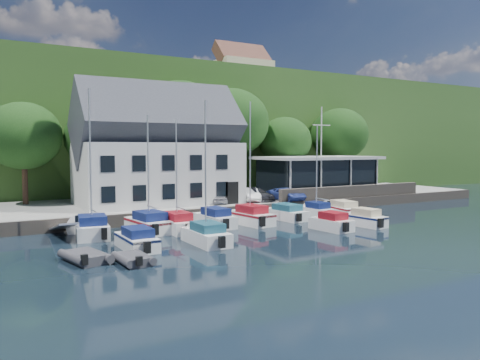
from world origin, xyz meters
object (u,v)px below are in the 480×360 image
at_px(boat_r1_3, 214,217).
at_px(dinghy_0, 85,255).
at_px(boat_r2_4, 364,217).
at_px(boat_r1_0, 90,168).
at_px(car_silver, 216,197).
at_px(club_pavilion, 317,175).
at_px(boat_r2_0, 137,238).
at_px(boat_r2_1, 206,176).
at_px(car_dgrey, 255,194).
at_px(car_blue, 286,194).
at_px(boat_r1_2, 176,170).
at_px(boat_r1_5, 285,212).
at_px(boat_r1_1, 148,167).
at_px(boat_r1_7, 342,208).
at_px(flagpole, 321,152).
at_px(car_white, 250,194).
at_px(boat_r1_6, 317,170).
at_px(boat_r1_4, 250,164).
at_px(boat_r2_3, 331,221).
at_px(harbor_building, 158,155).
at_px(dinghy_1, 133,257).

xyz_separation_m(boat_r1_3, dinghy_0, (-10.90, -6.60, -0.39)).
relative_size(boat_r1_3, boat_r2_4, 1.14).
bearing_deg(boat_r1_0, car_silver, 32.94).
bearing_deg(club_pavilion, boat_r1_3, -153.44).
height_order(boat_r2_0, boat_r2_1, boat_r2_1).
xyz_separation_m(car_dgrey, car_blue, (2.79, -1.28, 0.00)).
height_order(boat_r1_3, boat_r2_4, boat_r1_3).
bearing_deg(car_dgrey, boat_r2_0, -157.31).
bearing_deg(boat_r1_2, boat_r2_1, -90.56).
bearing_deg(boat_r1_5, boat_r2_1, -156.88).
bearing_deg(boat_r1_1, boat_r1_7, -8.78).
bearing_deg(car_blue, club_pavilion, 18.86).
bearing_deg(boat_r2_1, dinghy_0, -172.55).
xyz_separation_m(boat_r1_0, boat_r2_0, (1.55, -5.11, -4.01)).
xyz_separation_m(car_blue, boat_r2_1, (-13.39, -10.29, 2.66)).
distance_m(car_blue, flagpole, 6.01).
height_order(car_white, boat_r2_4, car_white).
relative_size(flagpole, boat_r1_6, 1.11).
relative_size(club_pavilion, boat_r1_4, 1.38).
height_order(car_dgrey, boat_r2_4, car_dgrey).
height_order(car_white, boat_r2_3, car_white).
relative_size(harbor_building, boat_r1_6, 1.74).
bearing_deg(dinghy_0, boat_r2_1, -4.83).
bearing_deg(flagpole, car_silver, 176.09).
xyz_separation_m(club_pavilion, dinghy_1, (-25.38, -16.43, -2.73)).
distance_m(car_blue, boat_r1_4, 9.34).
xyz_separation_m(boat_r2_3, dinghy_0, (-17.69, -0.98, -0.33)).
height_order(flagpole, boat_r1_2, flagpole).
bearing_deg(boat_r2_0, boat_r1_6, 14.50).
relative_size(boat_r1_6, boat_r2_0, 1.49).
relative_size(car_white, boat_r1_3, 0.65).
xyz_separation_m(car_silver, dinghy_1, (-11.92, -14.09, -1.27)).
xyz_separation_m(car_dgrey, boat_r2_3, (-0.48, -11.66, -0.95)).
bearing_deg(boat_r1_3, car_silver, 57.80).
distance_m(boat_r1_4, boat_r1_6, 7.04).
relative_size(boat_r1_1, boat_r1_3, 1.60).
bearing_deg(boat_r2_0, boat_r2_1, -10.16).
relative_size(harbor_building, car_dgrey, 3.26).
relative_size(harbor_building, boat_r1_0, 1.53).
height_order(car_silver, boat_r2_1, boat_r2_1).
relative_size(boat_r1_5, boat_r1_7, 1.03).
bearing_deg(boat_r1_7, car_silver, 154.71).
relative_size(car_dgrey, boat_r2_4, 0.85).
relative_size(boat_r1_1, dinghy_1, 3.43).
bearing_deg(boat_r2_3, boat_r2_1, 173.97).
distance_m(boat_r2_1, dinghy_1, 7.22).
height_order(boat_r1_5, boat_r2_3, boat_r2_3).
bearing_deg(car_dgrey, club_pavilion, 0.02).
bearing_deg(boat_r1_6, car_white, 116.57).
bearing_deg(boat_r1_6, boat_r1_7, -7.63).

